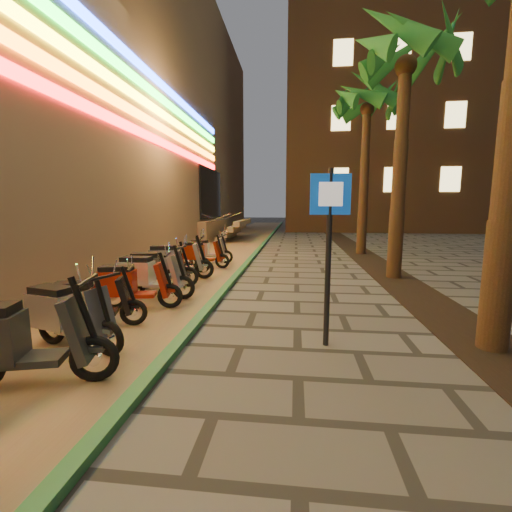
# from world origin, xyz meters

# --- Properties ---
(ground) EXTENTS (120.00, 120.00, 0.00)m
(ground) POSITION_xyz_m (0.00, 0.00, 0.00)
(ground) COLOR #474442
(ground) RESTS_ON ground
(parking_strip) EXTENTS (3.40, 60.00, 0.01)m
(parking_strip) POSITION_xyz_m (-2.60, 10.00, 0.01)
(parking_strip) COLOR #8C7251
(parking_strip) RESTS_ON ground
(green_curb) EXTENTS (0.18, 60.00, 0.10)m
(green_curb) POSITION_xyz_m (-0.90, 10.00, 0.05)
(green_curb) COLOR #296E3C
(green_curb) RESTS_ON ground
(planting_strip) EXTENTS (1.20, 40.00, 0.02)m
(planting_strip) POSITION_xyz_m (3.60, 5.00, 0.01)
(planting_strip) COLOR black
(planting_strip) RESTS_ON ground
(apartment_block) EXTENTS (18.00, 16.06, 25.00)m
(apartment_block) POSITION_xyz_m (9.00, 32.00, 12.50)
(apartment_block) COLOR brown
(apartment_block) RESTS_ON ground
(palm_c) EXTENTS (2.97, 3.02, 6.91)m
(palm_c) POSITION_xyz_m (3.60, 7.00, 5.73)
(palm_c) COLOR #472D19
(palm_c) RESTS_ON ground
(palm_d) EXTENTS (2.97, 3.02, 7.16)m
(palm_d) POSITION_xyz_m (3.60, 12.00, 5.94)
(palm_d) COLOR #472D19
(palm_d) RESTS_ON ground
(pedestrian_sign) EXTENTS (0.56, 0.11, 2.56)m
(pedestrian_sign) POSITION_xyz_m (1.25, 1.88, 1.66)
(pedestrian_sign) COLOR black
(pedestrian_sign) RESTS_ON ground
(scooter_4) EXTENTS (1.79, 0.90, 1.26)m
(scooter_4) POSITION_xyz_m (-2.35, 0.27, 0.55)
(scooter_4) COLOR black
(scooter_4) RESTS_ON ground
(scooter_5) EXTENTS (1.63, 0.82, 1.15)m
(scooter_5) POSITION_xyz_m (-2.48, 1.36, 0.50)
(scooter_5) COLOR black
(scooter_5) RESTS_ON ground
(scooter_6) EXTENTS (1.47, 0.78, 1.05)m
(scooter_6) POSITION_xyz_m (-2.63, 2.15, 0.45)
(scooter_6) COLOR black
(scooter_6) RESTS_ON ground
(scooter_7) EXTENTS (1.63, 0.72, 1.14)m
(scooter_7) POSITION_xyz_m (-2.46, 3.25, 0.50)
(scooter_7) COLOR black
(scooter_7) RESTS_ON ground
(scooter_8) EXTENTS (1.71, 0.60, 1.20)m
(scooter_8) POSITION_xyz_m (-2.47, 4.11, 0.52)
(scooter_8) COLOR black
(scooter_8) RESTS_ON ground
(scooter_9) EXTENTS (1.65, 0.87, 1.17)m
(scooter_9) POSITION_xyz_m (-2.66, 4.99, 0.51)
(scooter_9) COLOR black
(scooter_9) RESTS_ON ground
(scooter_10) EXTENTS (1.77, 0.77, 1.24)m
(scooter_10) POSITION_xyz_m (-2.59, 6.07, 0.54)
(scooter_10) COLOR black
(scooter_10) RESTS_ON ground
(scooter_11) EXTENTS (1.59, 0.71, 1.12)m
(scooter_11) POSITION_xyz_m (-2.80, 6.96, 0.48)
(scooter_11) COLOR black
(scooter_11) RESTS_ON ground
(scooter_12) EXTENTS (1.58, 0.55, 1.11)m
(scooter_12) POSITION_xyz_m (-2.35, 7.94, 0.48)
(scooter_12) COLOR black
(scooter_12) RESTS_ON ground
(scooter_13) EXTENTS (1.53, 0.54, 1.08)m
(scooter_13) POSITION_xyz_m (-2.40, 8.88, 0.47)
(scooter_13) COLOR black
(scooter_13) RESTS_ON ground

